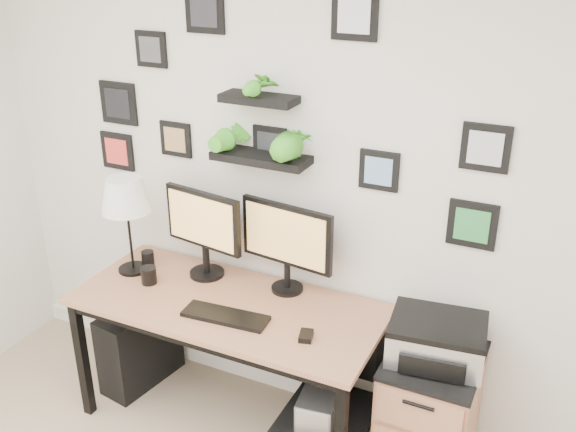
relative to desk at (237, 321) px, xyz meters
The scene contains 14 objects.
room 0.74m from the desk, 44.35° to the left, with size 4.00×4.00×4.00m.
desk is the anchor object (origin of this frame).
monitor_left 0.53m from the desk, 150.64° to the left, with size 0.48×0.22×0.49m.
monitor_right 0.50m from the desk, 47.43° to the left, with size 0.52×0.19×0.49m.
keyboard 0.22m from the desk, 79.03° to the right, with size 0.43×0.14×0.02m, color black.
mouse 0.50m from the desk, 18.43° to the right, with size 0.06×0.09×0.03m, color black.
table_lamp 0.88m from the desk, behind, with size 0.27×0.27×0.55m.
mug 0.54m from the desk, behind, with size 0.08×0.08×0.09m, color black.
pen_cup 0.67m from the desk, behind, with size 0.07×0.07×0.09m, color black.
pc_tower_black 0.79m from the desk, behind, with size 0.22×0.49×0.49m, color black.
pc_tower_grey 0.66m from the desk, ahead, with size 0.23×0.43×0.41m.
file_cabinet 1.06m from the desk, ahead, with size 0.43×0.53×0.67m.
printer 1.03m from the desk, ahead, with size 0.47×0.39×0.19m.
wall_decor 1.05m from the desk, 84.90° to the left, with size 2.25×0.18×1.11m.
Camera 1 is at (1.13, -0.77, 2.48)m, focal length 40.00 mm.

